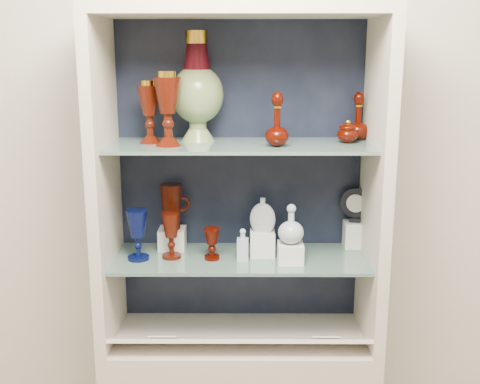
{
  "coord_description": "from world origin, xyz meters",
  "views": [
    {
      "loc": [
        0.01,
        -0.55,
        1.8
      ],
      "look_at": [
        0.0,
        1.53,
        1.3
      ],
      "focal_mm": 45.0,
      "sensor_mm": 36.0,
      "label": 1
    }
  ],
  "objects_px": {
    "lidded_bowl": "(347,131)",
    "ruby_decanter_b": "(358,115)",
    "cobalt_goblet": "(138,235)",
    "ruby_decanter_a": "(277,116)",
    "ruby_goblet_small": "(212,244)",
    "enamel_urn": "(197,87)",
    "clear_round_decanter": "(291,225)",
    "ruby_pitcher": "(171,207)",
    "pedestal_lamp_right": "(168,109)",
    "ruby_goblet_tall": "(171,236)",
    "clear_square_bottle": "(243,245)",
    "flat_flask": "(263,214)",
    "pedestal_lamp_left": "(150,112)",
    "cameo_medallion": "(356,205)"
  },
  "relations": [
    {
      "from": "lidded_bowl",
      "to": "ruby_decanter_b",
      "type": "bearing_deg",
      "value": 53.9
    },
    {
      "from": "ruby_decanter_b",
      "to": "cobalt_goblet",
      "type": "xyz_separation_m",
      "value": [
        -0.8,
        -0.12,
        -0.42
      ]
    },
    {
      "from": "ruby_decanter_b",
      "to": "lidded_bowl",
      "type": "relative_size",
      "value": 2.18
    },
    {
      "from": "ruby_decanter_a",
      "to": "ruby_goblet_small",
      "type": "bearing_deg",
      "value": 171.71
    },
    {
      "from": "enamel_urn",
      "to": "clear_round_decanter",
      "type": "height_order",
      "value": "enamel_urn"
    },
    {
      "from": "ruby_pitcher",
      "to": "pedestal_lamp_right",
      "type": "bearing_deg",
      "value": -95.47
    },
    {
      "from": "pedestal_lamp_right",
      "to": "lidded_bowl",
      "type": "xyz_separation_m",
      "value": [
        0.63,
        0.07,
        -0.08
      ]
    },
    {
      "from": "ruby_goblet_tall",
      "to": "clear_square_bottle",
      "type": "distance_m",
      "value": 0.26
    },
    {
      "from": "ruby_decanter_a",
      "to": "cobalt_goblet",
      "type": "bearing_deg",
      "value": 176.53
    },
    {
      "from": "ruby_decanter_a",
      "to": "flat_flask",
      "type": "bearing_deg",
      "value": 118.23
    },
    {
      "from": "ruby_goblet_small",
      "to": "ruby_pitcher",
      "type": "distance_m",
      "value": 0.22
    },
    {
      "from": "ruby_decanter_a",
      "to": "lidded_bowl",
      "type": "height_order",
      "value": "ruby_decanter_a"
    },
    {
      "from": "ruby_pitcher",
      "to": "ruby_decanter_a",
      "type": "bearing_deg",
      "value": -32.64
    },
    {
      "from": "cobalt_goblet",
      "to": "ruby_goblet_small",
      "type": "bearing_deg",
      "value": 0.69
    },
    {
      "from": "ruby_pitcher",
      "to": "pedestal_lamp_left",
      "type": "bearing_deg",
      "value": -139.27
    },
    {
      "from": "clear_round_decanter",
      "to": "cameo_medallion",
      "type": "height_order",
      "value": "cameo_medallion"
    },
    {
      "from": "cobalt_goblet",
      "to": "ruby_pitcher",
      "type": "distance_m",
      "value": 0.18
    },
    {
      "from": "pedestal_lamp_left",
      "to": "enamel_urn",
      "type": "height_order",
      "value": "enamel_urn"
    },
    {
      "from": "pedestal_lamp_right",
      "to": "flat_flask",
      "type": "bearing_deg",
      "value": 11.32
    },
    {
      "from": "enamel_urn",
      "to": "flat_flask",
      "type": "distance_m",
      "value": 0.52
    },
    {
      "from": "cobalt_goblet",
      "to": "flat_flask",
      "type": "xyz_separation_m",
      "value": [
        0.45,
        0.05,
        0.06
      ]
    },
    {
      "from": "lidded_bowl",
      "to": "cobalt_goblet",
      "type": "bearing_deg",
      "value": -175.96
    },
    {
      "from": "pedestal_lamp_left",
      "to": "ruby_goblet_small",
      "type": "distance_m",
      "value": 0.52
    },
    {
      "from": "ruby_decanter_a",
      "to": "pedestal_lamp_right",
      "type": "bearing_deg",
      "value": 177.69
    },
    {
      "from": "ruby_goblet_small",
      "to": "cameo_medallion",
      "type": "distance_m",
      "value": 0.57
    },
    {
      "from": "flat_flask",
      "to": "ruby_goblet_tall",
      "type": "bearing_deg",
      "value": -163.85
    },
    {
      "from": "enamel_urn",
      "to": "pedestal_lamp_right",
      "type": "bearing_deg",
      "value": -129.11
    },
    {
      "from": "flat_flask",
      "to": "clear_round_decanter",
      "type": "distance_m",
      "value": 0.13
    },
    {
      "from": "lidded_bowl",
      "to": "ruby_pitcher",
      "type": "height_order",
      "value": "lidded_bowl"
    },
    {
      "from": "pedestal_lamp_right",
      "to": "ruby_goblet_small",
      "type": "xyz_separation_m",
      "value": [
        0.14,
        0.02,
        -0.49
      ]
    },
    {
      "from": "ruby_decanter_a",
      "to": "cameo_medallion",
      "type": "height_order",
      "value": "ruby_decanter_a"
    },
    {
      "from": "pedestal_lamp_left",
      "to": "ruby_goblet_small",
      "type": "xyz_separation_m",
      "value": [
        0.22,
        -0.04,
        -0.47
      ]
    },
    {
      "from": "cobalt_goblet",
      "to": "pedestal_lamp_left",
      "type": "bearing_deg",
      "value": 43.27
    },
    {
      "from": "ruby_goblet_small",
      "to": "clear_round_decanter",
      "type": "distance_m",
      "value": 0.3
    },
    {
      "from": "cameo_medallion",
      "to": "clear_square_bottle",
      "type": "bearing_deg",
      "value": -145.21
    },
    {
      "from": "enamel_urn",
      "to": "clear_square_bottle",
      "type": "height_order",
      "value": "enamel_urn"
    },
    {
      "from": "cobalt_goblet",
      "to": "ruby_goblet_tall",
      "type": "xyz_separation_m",
      "value": [
        0.12,
        0.02,
        -0.01
      ]
    },
    {
      "from": "enamel_urn",
      "to": "flat_flask",
      "type": "bearing_deg",
      "value": -11.75
    },
    {
      "from": "ruby_decanter_a",
      "to": "clear_round_decanter",
      "type": "bearing_deg",
      "value": 2.93
    },
    {
      "from": "pedestal_lamp_right",
      "to": "ruby_goblet_tall",
      "type": "relative_size",
      "value": 1.5
    },
    {
      "from": "clear_round_decanter",
      "to": "cameo_medallion",
      "type": "relative_size",
      "value": 1.01
    },
    {
      "from": "pedestal_lamp_right",
      "to": "clear_round_decanter",
      "type": "xyz_separation_m",
      "value": [
        0.43,
        -0.01,
        -0.41
      ]
    },
    {
      "from": "ruby_decanter_a",
      "to": "clear_square_bottle",
      "type": "height_order",
      "value": "ruby_decanter_a"
    },
    {
      "from": "ruby_decanter_b",
      "to": "clear_round_decanter",
      "type": "distance_m",
      "value": 0.47
    },
    {
      "from": "pedestal_lamp_left",
      "to": "clear_round_decanter",
      "type": "bearing_deg",
      "value": -8.59
    },
    {
      "from": "clear_square_bottle",
      "to": "lidded_bowl",
      "type": "bearing_deg",
      "value": 9.34
    },
    {
      "from": "ruby_decanter_b",
      "to": "ruby_goblet_small",
      "type": "xyz_separation_m",
      "value": [
        -0.53,
        -0.12,
        -0.45
      ]
    },
    {
      "from": "ruby_goblet_tall",
      "to": "cameo_medallion",
      "type": "height_order",
      "value": "cameo_medallion"
    },
    {
      "from": "pedestal_lamp_right",
      "to": "ruby_pitcher",
      "type": "relative_size",
      "value": 1.47
    },
    {
      "from": "pedestal_lamp_left",
      "to": "clear_square_bottle",
      "type": "height_order",
      "value": "pedestal_lamp_left"
    }
  ]
}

